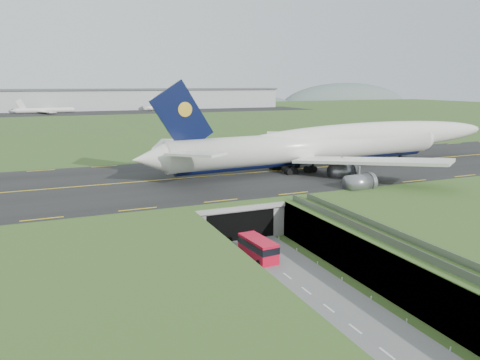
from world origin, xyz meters
name	(u,v)px	position (x,y,z in m)	size (l,w,h in m)	color
ground	(262,257)	(0.00, 0.00, 0.00)	(900.00, 900.00, 0.00)	#355923
airfield_deck	(262,238)	(0.00, 0.00, 3.00)	(800.00, 800.00, 6.00)	gray
trench_road	(285,275)	(0.00, -7.50, 0.10)	(12.00, 75.00, 0.20)	slate
taxiway	(195,178)	(0.00, 33.00, 6.09)	(800.00, 44.00, 0.18)	black
tunnel_portal	(222,209)	(0.00, 16.71, 3.33)	(17.00, 22.30, 6.00)	gray
guideway	(413,256)	(11.00, -19.11, 5.32)	(3.00, 53.00, 7.05)	#A8A8A3
jumbo_jet	(337,144)	(35.02, 32.45, 11.65)	(100.03, 63.19, 20.96)	silver
shuttle_tram	(258,248)	(-0.85, -0.44, 1.70)	(3.53, 7.83, 3.10)	red
cargo_terminal	(84,100)	(-0.23, 299.41, 13.96)	(320.00, 67.00, 15.60)	#B2B2B2
distant_hills	(139,112)	(64.38, 430.00, -4.00)	(700.00, 91.00, 60.00)	slate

